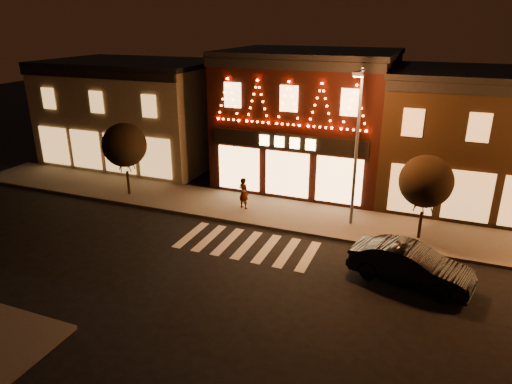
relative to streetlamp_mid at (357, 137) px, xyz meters
The scene contains 10 objects.
ground 9.99m from the streetlamp_mid, 118.13° to the right, with size 120.00×120.00×0.00m, color black.
sidewalk_far 5.14m from the streetlamp_mid, behind, with size 44.00×4.00×0.15m, color #47423D.
building_left 18.28m from the streetlamp_mid, 160.02° to the left, with size 12.20×8.28×7.30m.
building_pulp 7.50m from the streetlamp_mid, 123.70° to the left, with size 10.20×8.34×8.30m.
building_right_a 8.27m from the streetlamp_mid, 49.35° to the left, with size 9.20×8.28×7.50m.
streetlamp_mid is the anchor object (origin of this frame).
tree_left 13.36m from the streetlamp_mid, behind, with size 2.57×2.57×4.30m.
tree_right 3.77m from the streetlamp_mid, ahead, with size 2.45×2.45×4.10m.
dark_sedan 6.71m from the streetlamp_mid, 53.62° to the right, with size 1.68×4.82×1.59m, color black.
pedestrian 7.00m from the streetlamp_mid, behind, with size 0.65×0.42×1.77m, color gray.
Camera 1 is at (7.64, -14.03, 10.04)m, focal length 32.44 mm.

